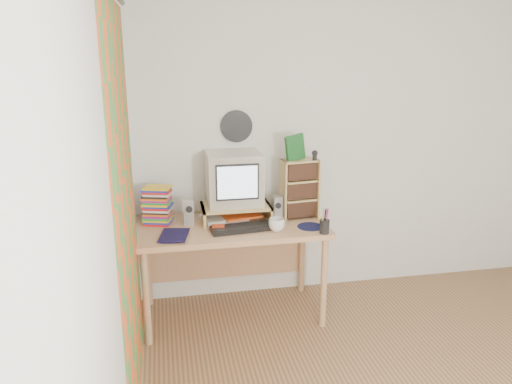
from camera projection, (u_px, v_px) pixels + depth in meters
name	position (u px, v px, depth m)	size (l,w,h in m)	color
back_wall	(348.00, 144.00, 4.11)	(3.50, 3.50, 0.00)	white
left_wall	(110.00, 233.00, 2.15)	(3.50, 3.50, 0.00)	white
curtain	(127.00, 218.00, 2.63)	(2.20, 2.20, 0.00)	#E45120
wall_disc	(237.00, 126.00, 3.88)	(0.25, 0.25, 0.02)	black
desk	(230.00, 238.00, 3.81)	(1.40, 0.70, 0.75)	tan
monitor_riser	(236.00, 208.00, 3.79)	(0.52, 0.30, 0.12)	#D5B870
crt_monitor	(234.00, 179.00, 3.78)	(0.41, 0.41, 0.39)	beige
speaker_left	(189.00, 211.00, 3.70)	(0.08, 0.08, 0.20)	#9F9FA3
speaker_right	(277.00, 208.00, 3.82)	(0.07, 0.07, 0.18)	#9F9FA3
keyboard	(243.00, 228.00, 3.60)	(0.47, 0.16, 0.03)	black
dvd_stack	(158.00, 206.00, 3.69)	(0.19, 0.14, 0.27)	brown
cd_rack	(299.00, 189.00, 3.82)	(0.27, 0.15, 0.46)	#D5B870
mug	(277.00, 225.00, 3.58)	(0.12, 0.12, 0.09)	white
diary	(161.00, 234.00, 3.47)	(0.23, 0.17, 0.05)	#110E35
mousepad	(310.00, 227.00, 3.67)	(0.19, 0.19, 0.00)	#101035
pen_cup	(325.00, 224.00, 3.52)	(0.07, 0.07, 0.14)	black
papers	(230.00, 216.00, 3.83)	(0.33, 0.24, 0.04)	silver
red_box	(218.00, 228.00, 3.58)	(0.09, 0.05, 0.04)	red
game_box	(295.00, 148.00, 3.71)	(0.15, 0.03, 0.19)	#185522
webcam	(315.00, 155.00, 3.73)	(0.05, 0.05, 0.08)	black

